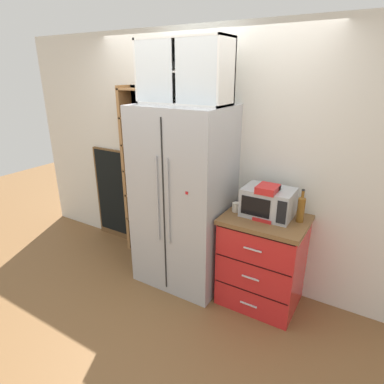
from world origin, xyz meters
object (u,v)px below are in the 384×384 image
at_px(microwave, 268,202).
at_px(chalkboard_menu, 114,194).
at_px(mug_cream, 236,207).
at_px(bottle_amber, 301,208).
at_px(coffee_maker, 267,201).
at_px(bottle_cobalt, 265,208).
at_px(mug_charcoal, 269,210).
at_px(refrigerator, 184,199).

relative_size(microwave, chalkboard_menu, 0.36).
height_order(microwave, mug_cream, microwave).
height_order(microwave, bottle_amber, bottle_amber).
xyz_separation_m(coffee_maker, bottle_cobalt, (0.00, -0.06, -0.05)).
distance_m(mug_charcoal, bottle_amber, 0.29).
bearing_deg(bottle_cobalt, coffee_maker, 90.00).
distance_m(mug_cream, chalkboard_menu, 1.90).
height_order(microwave, mug_charcoal, microwave).
height_order(refrigerator, mug_cream, refrigerator).
height_order(refrigerator, coffee_maker, refrigerator).
bearing_deg(mug_charcoal, bottle_amber, -0.95).
xyz_separation_m(mug_charcoal, chalkboard_menu, (-2.14, 0.18, -0.33)).
bearing_deg(microwave, chalkboard_menu, 174.40).
bearing_deg(bottle_amber, coffee_maker, -166.91).
relative_size(mug_charcoal, bottle_amber, 0.36).
relative_size(refrigerator, bottle_amber, 6.16).
relative_size(bottle_amber, chalkboard_menu, 0.25).
relative_size(mug_cream, mug_charcoal, 0.99).
xyz_separation_m(bottle_amber, chalkboard_menu, (-2.42, 0.19, -0.42)).
distance_m(refrigerator, chalkboard_menu, 1.36).
height_order(mug_cream, chalkboard_menu, chalkboard_menu).
xyz_separation_m(refrigerator, bottle_cobalt, (0.85, 0.00, 0.08)).
height_order(refrigerator, mug_charcoal, refrigerator).
relative_size(bottle_amber, bottle_cobalt, 1.19).
bearing_deg(mug_cream, mug_charcoal, 17.80).
height_order(mug_cream, mug_charcoal, mug_cream).
bearing_deg(refrigerator, mug_cream, 3.92).
relative_size(microwave, coffee_maker, 1.42).
height_order(coffee_maker, mug_charcoal, coffee_maker).
distance_m(microwave, bottle_cobalt, 0.10).
bearing_deg(bottle_amber, chalkboard_menu, 175.60).
height_order(microwave, bottle_cobalt, microwave).
height_order(refrigerator, bottle_cobalt, refrigerator).
relative_size(mug_cream, bottle_cobalt, 0.42).
bearing_deg(coffee_maker, bottle_amber, 13.09).
relative_size(refrigerator, chalkboard_menu, 1.52).
distance_m(coffee_maker, mug_cream, 0.31).
distance_m(microwave, mug_cream, 0.30).
xyz_separation_m(refrigerator, coffee_maker, (0.85, 0.06, 0.13)).
xyz_separation_m(coffee_maker, bottle_amber, (0.28, 0.06, -0.02)).
xyz_separation_m(bottle_cobalt, chalkboard_menu, (-2.14, 0.31, -0.40)).
bearing_deg(coffee_maker, mug_charcoal, 88.12).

